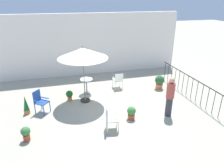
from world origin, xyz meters
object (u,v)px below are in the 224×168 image
at_px(potted_plant_1, 160,82).
at_px(patio_chair_0, 110,117).
at_px(patio_umbrella_0, 83,53).
at_px(standing_person, 170,97).
at_px(potted_plant_3, 69,95).
at_px(potted_plant_2, 26,133).
at_px(potted_plant_4, 131,112).
at_px(potted_plant_0, 26,105).
at_px(patio_chair_1, 118,79).
at_px(patio_chair_2, 40,100).
at_px(cafe_table_0, 87,84).

bearing_deg(potted_plant_1, patio_chair_0, -140.21).
height_order(patio_umbrella_0, standing_person, patio_umbrella_0).
height_order(potted_plant_3, standing_person, standing_person).
xyz_separation_m(potted_plant_2, potted_plant_4, (3.83, 0.34, -0.01)).
xyz_separation_m(potted_plant_0, potted_plant_4, (4.00, -1.51, -0.09)).
relative_size(potted_plant_0, potted_plant_2, 1.52).
xyz_separation_m(patio_umbrella_0, potted_plant_3, (-0.68, 0.25, -1.97)).
bearing_deg(patio_chair_1, patio_umbrella_0, -151.84).
xyz_separation_m(potted_plant_3, potted_plant_4, (2.20, -2.23, 0.01)).
distance_m(patio_chair_0, patio_chair_2, 3.13).
bearing_deg(standing_person, potted_plant_2, -177.91).
relative_size(potted_plant_2, potted_plant_4, 0.97).
bearing_deg(potted_plant_1, patio_chair_2, -171.43).
relative_size(patio_chair_0, standing_person, 0.56).
relative_size(patio_umbrella_0, cafe_table_0, 3.35).
height_order(patio_umbrella_0, potted_plant_0, patio_umbrella_0).
distance_m(cafe_table_0, potted_plant_2, 4.03).
xyz_separation_m(potted_plant_1, potted_plant_4, (-2.42, -2.37, -0.11)).
relative_size(potted_plant_1, potted_plant_4, 1.34).
height_order(cafe_table_0, potted_plant_0, potted_plant_0).
bearing_deg(cafe_table_0, potted_plant_2, -128.78).
relative_size(patio_chair_1, potted_plant_1, 1.16).
height_order(cafe_table_0, standing_person, standing_person).
relative_size(potted_plant_0, potted_plant_1, 1.10).
height_order(patio_umbrella_0, patio_chair_0, patio_umbrella_0).
xyz_separation_m(patio_umbrella_0, potted_plant_1, (3.94, 0.39, -1.86)).
bearing_deg(patio_chair_2, standing_person, -18.12).
distance_m(potted_plant_0, potted_plant_2, 1.85).
relative_size(potted_plant_0, potted_plant_3, 1.62).
bearing_deg(potted_plant_1, standing_person, -109.46).
relative_size(patio_umbrella_0, potted_plant_2, 4.89).
xyz_separation_m(potted_plant_1, standing_person, (-0.89, -2.51, 0.45)).
height_order(patio_umbrella_0, potted_plant_1, patio_umbrella_0).
distance_m(potted_plant_1, potted_plant_2, 6.81).
distance_m(potted_plant_1, potted_plant_4, 3.38).
xyz_separation_m(patio_chair_2, potted_plant_2, (-0.40, -1.82, -0.25)).
relative_size(patio_chair_0, potted_plant_2, 1.77).
xyz_separation_m(patio_chair_0, potted_plant_1, (3.40, 2.83, -0.12)).
bearing_deg(standing_person, cafe_table_0, 134.04).
distance_m(patio_chair_2, potted_plant_0, 0.58).
relative_size(patio_chair_1, potted_plant_2, 1.59).
distance_m(patio_umbrella_0, potted_plant_1, 4.37).
bearing_deg(cafe_table_0, potted_plant_4, -64.86).
height_order(patio_chair_0, potted_plant_4, patio_chair_0).
bearing_deg(standing_person, patio_chair_1, 110.42).
distance_m(potted_plant_1, potted_plant_3, 4.62).
relative_size(cafe_table_0, patio_chair_2, 0.80).
relative_size(patio_umbrella_0, potted_plant_0, 3.22).
height_order(patio_chair_0, potted_plant_3, patio_chair_0).
height_order(potted_plant_1, standing_person, standing_person).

